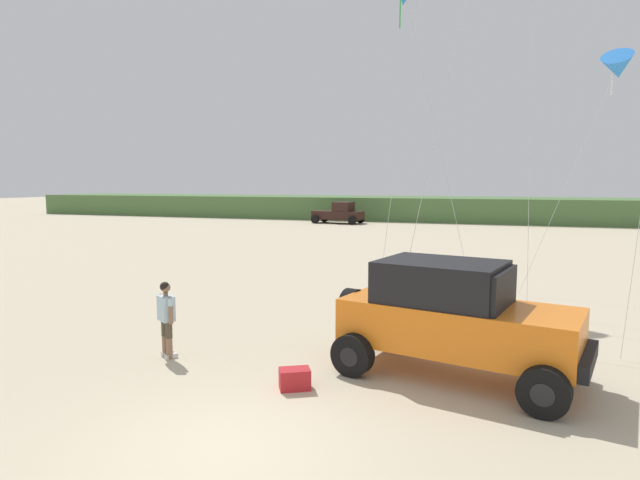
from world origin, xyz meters
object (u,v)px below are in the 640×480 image
object	(u,v)px
cooler_box	(295,379)
kite_purple_stunt	(618,67)
person_watching	(166,315)
distant_pickup	(339,213)
jeep	(454,316)

from	to	relation	value
cooler_box	kite_purple_stunt	xyz separation A→B (m)	(7.12, 12.17, 7.52)
person_watching	distant_pickup	world-z (taller)	distant_pickup
person_watching	cooler_box	xyz separation A→B (m)	(3.26, -0.74, -0.75)
kite_purple_stunt	jeep	bearing A→B (deg)	-112.75
cooler_box	kite_purple_stunt	bearing A→B (deg)	30.47
cooler_box	kite_purple_stunt	size ratio (longest dim) A/B	0.07
distant_pickup	cooler_box	bearing A→B (deg)	-74.44
person_watching	jeep	bearing A→B (deg)	8.36
distant_pickup	kite_purple_stunt	xyz separation A→B (m)	(17.72, -25.89, 6.77)
person_watching	cooler_box	distance (m)	3.43
person_watching	cooler_box	bearing A→B (deg)	-12.82
distant_pickup	jeep	bearing A→B (deg)	-69.96
cooler_box	person_watching	bearing A→B (deg)	137.98
jeep	kite_purple_stunt	world-z (taller)	kite_purple_stunt
cooler_box	distant_pickup	distance (m)	39.51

